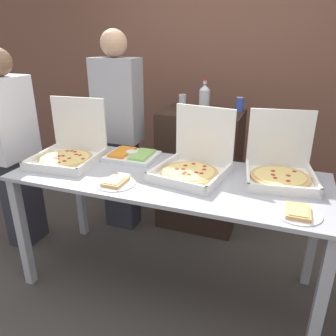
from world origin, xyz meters
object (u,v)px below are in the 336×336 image
at_px(veggie_tray, 132,155).
at_px(person_guest_plaid, 14,149).
at_px(soda_can_silver, 182,101).
at_px(person_guest_cap, 119,131).
at_px(soda_can_colored, 240,104).
at_px(pizza_box_far_right, 193,163).
at_px(pizza_box_near_right, 280,168).
at_px(paper_plate_front_center, 298,212).
at_px(paper_plate_front_right, 115,182).
at_px(pizza_box_near_left, 69,150).
at_px(soda_bottle, 204,97).

xyz_separation_m(veggie_tray, person_guest_plaid, (-1.02, -0.12, -0.03)).
relative_size(soda_can_silver, person_guest_cap, 0.07).
bearing_deg(soda_can_colored, veggie_tray, -127.91).
xyz_separation_m(pizza_box_far_right, pizza_box_near_right, (0.53, 0.12, -0.00)).
distance_m(soda_can_silver, soda_can_colored, 0.52).
distance_m(veggie_tray, person_guest_plaid, 1.02).
bearing_deg(paper_plate_front_center, paper_plate_front_right, 179.39).
height_order(pizza_box_far_right, paper_plate_front_right, pizza_box_far_right).
xyz_separation_m(pizza_box_far_right, paper_plate_front_center, (0.65, -0.32, -0.06)).
xyz_separation_m(pizza_box_far_right, soda_can_colored, (0.14, 0.96, 0.22)).
bearing_deg(pizza_box_far_right, veggie_tray, 174.48).
distance_m(pizza_box_far_right, person_guest_plaid, 1.53).
relative_size(pizza_box_near_left, soda_can_colored, 3.90).
relative_size(pizza_box_near_left, pizza_box_near_right, 1.00).
distance_m(pizza_box_near_right, person_guest_plaid, 2.06).
relative_size(pizza_box_far_right, person_guest_plaid, 0.30).
xyz_separation_m(veggie_tray, person_guest_cap, (-0.34, 0.43, 0.04)).
height_order(pizza_box_near_left, paper_plate_front_right, pizza_box_near_left).
height_order(paper_plate_front_center, soda_can_silver, soda_can_silver).
height_order(paper_plate_front_right, veggie_tray, veggie_tray).
bearing_deg(pizza_box_near_right, paper_plate_front_right, -163.94).
xyz_separation_m(pizza_box_far_right, veggie_tray, (-0.51, 0.13, -0.05)).
bearing_deg(person_guest_plaid, pizza_box_near_right, 92.88).
distance_m(paper_plate_front_right, person_guest_cap, 0.98).
bearing_deg(pizza_box_near_left, pizza_box_far_right, -1.15).
bearing_deg(veggie_tray, pizza_box_far_right, -14.63).
bearing_deg(person_guest_plaid, soda_bottle, 122.09).
relative_size(soda_bottle, soda_can_colored, 2.22).
xyz_separation_m(paper_plate_front_center, veggie_tray, (-1.16, 0.46, 0.01)).
relative_size(pizza_box_far_right, pizza_box_near_right, 1.03).
bearing_deg(soda_can_colored, pizza_box_far_right, -98.06).
bearing_deg(pizza_box_near_left, veggie_tray, 20.39).
bearing_deg(pizza_box_near_left, paper_plate_front_right, -31.32).
relative_size(paper_plate_front_right, person_guest_cap, 0.14).
bearing_deg(pizza_box_far_right, person_guest_plaid, -171.52).
height_order(veggie_tray, person_guest_plaid, person_guest_plaid).
xyz_separation_m(person_guest_cap, person_guest_plaid, (-0.68, -0.55, -0.07)).
distance_m(paper_plate_front_center, veggie_tray, 1.24).
xyz_separation_m(pizza_box_near_left, paper_plate_front_center, (1.56, -0.26, -0.07)).
relative_size(paper_plate_front_center, person_guest_plaid, 0.14).
height_order(pizza_box_far_right, person_guest_plaid, person_guest_plaid).
height_order(paper_plate_front_right, soda_can_silver, soda_can_silver).
bearing_deg(paper_plate_front_center, person_guest_plaid, 171.06).
distance_m(veggie_tray, person_guest_cap, 0.55).
xyz_separation_m(veggie_tray, soda_can_silver, (0.13, 0.81, 0.27)).
relative_size(pizza_box_near_left, veggie_tray, 1.34).
bearing_deg(veggie_tray, pizza_box_near_left, -154.72).
bearing_deg(person_guest_cap, soda_can_colored, -158.14).
xyz_separation_m(paper_plate_front_center, soda_bottle, (-0.81, 1.20, 0.34)).
bearing_deg(paper_plate_front_right, paper_plate_front_center, -0.61).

